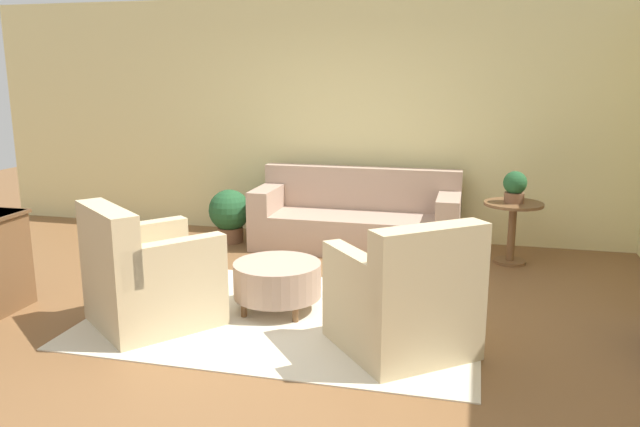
% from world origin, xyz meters
% --- Properties ---
extents(ground_plane, '(16.00, 16.00, 0.00)m').
position_xyz_m(ground_plane, '(0.00, 0.00, 0.00)').
color(ground_plane, brown).
extents(wall_back, '(9.40, 0.12, 2.80)m').
position_xyz_m(wall_back, '(0.00, 2.76, 1.40)').
color(wall_back, beige).
rests_on(wall_back, ground_plane).
extents(rug, '(3.07, 2.06, 0.01)m').
position_xyz_m(rug, '(0.00, 0.00, 0.01)').
color(rug, beige).
rests_on(rug, ground_plane).
extents(couch, '(2.27, 0.85, 0.88)m').
position_xyz_m(couch, '(0.16, 2.19, 0.32)').
color(couch, tan).
rests_on(couch, ground_plane).
extents(armchair_left, '(1.18, 1.19, 0.96)m').
position_xyz_m(armchair_left, '(-1.00, -0.39, 0.37)').
color(armchair_left, '#C6B289').
rests_on(armchair_left, rug).
extents(armchair_right, '(1.18, 1.19, 0.96)m').
position_xyz_m(armchair_right, '(1.00, -0.39, 0.37)').
color(armchair_right, '#C6B289').
rests_on(armchair_right, rug).
extents(ottoman_table, '(0.72, 0.72, 0.40)m').
position_xyz_m(ottoman_table, '(-0.11, 0.13, 0.27)').
color(ottoman_table, tan).
rests_on(ottoman_table, rug).
extents(side_table, '(0.60, 0.60, 0.64)m').
position_xyz_m(side_table, '(1.83, 2.00, 0.45)').
color(side_table, brown).
rests_on(side_table, ground_plane).
extents(potted_plant_on_side_table, '(0.24, 0.24, 0.32)m').
position_xyz_m(potted_plant_on_side_table, '(1.83, 2.00, 0.81)').
color(potted_plant_on_side_table, brown).
rests_on(potted_plant_on_side_table, side_table).
extents(potted_plant_floor, '(0.48, 0.48, 0.62)m').
position_xyz_m(potted_plant_floor, '(-1.32, 2.07, 0.34)').
color(potted_plant_floor, brown).
rests_on(potted_plant_floor, ground_plane).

